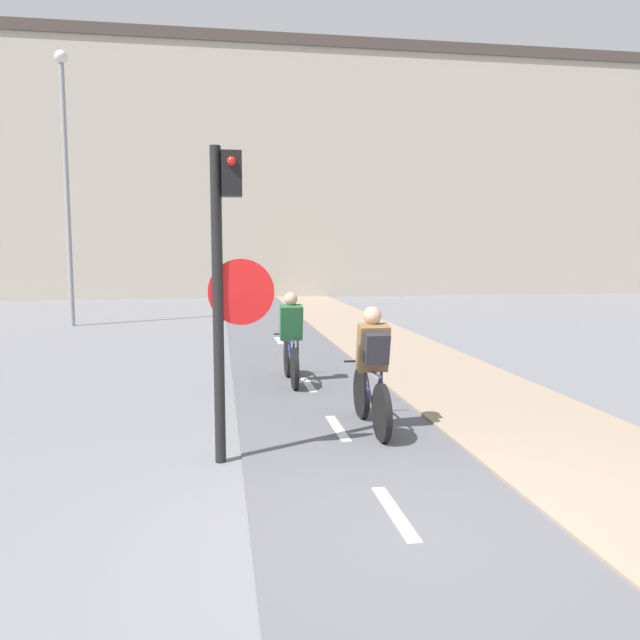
# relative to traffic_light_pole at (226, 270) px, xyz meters

# --- Properties ---
(ground_plane) EXTENTS (120.00, 120.00, 0.00)m
(ground_plane) POSITION_rel_traffic_light_pole_xyz_m (1.33, -2.05, -1.98)
(ground_plane) COLOR slate
(bike_lane) EXTENTS (2.40, 60.00, 0.02)m
(bike_lane) POSITION_rel_traffic_light_pole_xyz_m (1.33, -2.05, -1.97)
(bike_lane) COLOR #56565B
(bike_lane) RESTS_ON ground_plane
(building_row_background) EXTENTS (60.00, 5.20, 11.76)m
(building_row_background) POSITION_rel_traffic_light_pole_xyz_m (1.33, 24.89, 3.91)
(building_row_background) COLOR #B2A899
(building_row_background) RESTS_ON ground_plane
(traffic_light_pole) EXTENTS (0.67, 0.26, 3.20)m
(traffic_light_pole) POSITION_rel_traffic_light_pole_xyz_m (0.00, 0.00, 0.00)
(traffic_light_pole) COLOR black
(traffic_light_pole) RESTS_ON ground_plane
(street_lamp_far) EXTENTS (0.36, 0.36, 7.69)m
(street_lamp_far) POSITION_rel_traffic_light_pole_xyz_m (-4.27, 12.53, 2.65)
(street_lamp_far) COLOR gray
(street_lamp_far) RESTS_ON ground_plane
(cyclist_near) EXTENTS (0.46, 1.70, 1.51)m
(cyclist_near) POSITION_rel_traffic_light_pole_xyz_m (1.73, 0.84, -1.26)
(cyclist_near) COLOR black
(cyclist_near) RESTS_ON ground_plane
(cyclist_far) EXTENTS (0.46, 1.69, 1.51)m
(cyclist_far) POSITION_rel_traffic_light_pole_xyz_m (1.08, 3.67, -1.31)
(cyclist_far) COLOR black
(cyclist_far) RESTS_ON ground_plane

